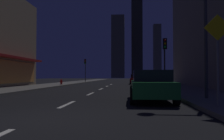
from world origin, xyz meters
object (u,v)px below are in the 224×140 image
at_px(fire_hydrant_far_left, 61,82).
at_px(traffic_light_far_left, 85,65).
at_px(car_parked_far, 136,79).
at_px(traffic_light_near_right, 165,52).
at_px(pedestrian_crossing_sign, 218,52).
at_px(car_parked_near, 151,85).

distance_m(fire_hydrant_far_left, traffic_light_far_left, 12.55).
bearing_deg(car_parked_far, traffic_light_far_left, 145.91).
relative_size(fire_hydrant_far_left, traffic_light_far_left, 0.16).
xyz_separation_m(fire_hydrant_far_left, traffic_light_far_left, (0.40, 12.24, 2.74)).
height_order(fire_hydrant_far_left, traffic_light_near_right, traffic_light_near_right).
relative_size(fire_hydrant_far_left, pedestrian_crossing_sign, 0.21).
relative_size(car_parked_near, pedestrian_crossing_sign, 1.34).
bearing_deg(pedestrian_crossing_sign, car_parked_near, 127.21).
xyz_separation_m(car_parked_near, traffic_light_far_left, (-9.10, 27.70, 2.45)).
height_order(car_parked_far, traffic_light_far_left, traffic_light_far_left).
xyz_separation_m(car_parked_far, traffic_light_far_left, (-9.10, 6.16, 2.45)).
bearing_deg(car_parked_far, traffic_light_near_right, -82.29).
bearing_deg(fire_hydrant_far_left, car_parked_far, 32.63).
xyz_separation_m(traffic_light_near_right, pedestrian_crossing_sign, (0.10, -10.14, -1.18)).
distance_m(car_parked_near, fire_hydrant_far_left, 18.14).
height_order(traffic_light_near_right, traffic_light_far_left, same).
height_order(car_parked_near, car_parked_far, same).
bearing_deg(pedestrian_crossing_sign, traffic_light_far_left, 110.10).
bearing_deg(car_parked_near, fire_hydrant_far_left, 121.58).
height_order(car_parked_near, traffic_light_near_right, traffic_light_near_right).
bearing_deg(pedestrian_crossing_sign, traffic_light_near_right, 90.57).
bearing_deg(car_parked_near, traffic_light_far_left, 108.19).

